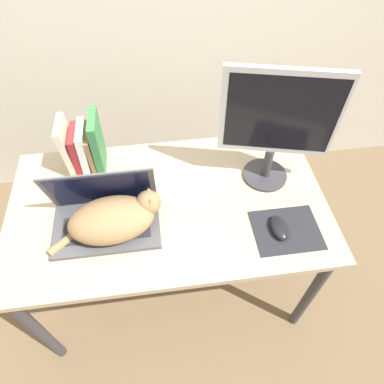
{
  "coord_description": "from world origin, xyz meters",
  "views": [
    {
      "loc": [
        -0.01,
        -0.48,
        1.81
      ],
      "look_at": [
        0.09,
        0.33,
        0.81
      ],
      "focal_mm": 32.0,
      "sensor_mm": 36.0,
      "label": 1
    }
  ],
  "objects_px": {
    "external_monitor": "(277,123)",
    "computer_mouse": "(279,227)",
    "laptop": "(105,215)",
    "cat": "(114,219)",
    "book_row": "(85,147)"
  },
  "relations": [
    {
      "from": "external_monitor",
      "to": "computer_mouse",
      "type": "bearing_deg",
      "value": -94.38
    },
    {
      "from": "external_monitor",
      "to": "laptop",
      "type": "bearing_deg",
      "value": -167.08
    },
    {
      "from": "cat",
      "to": "book_row",
      "type": "distance_m",
      "value": 0.37
    },
    {
      "from": "book_row",
      "to": "cat",
      "type": "bearing_deg",
      "value": -71.37
    },
    {
      "from": "cat",
      "to": "external_monitor",
      "type": "relative_size",
      "value": 0.83
    },
    {
      "from": "laptop",
      "to": "computer_mouse",
      "type": "xyz_separation_m",
      "value": [
        0.64,
        -0.12,
        -0.03
      ]
    },
    {
      "from": "laptop",
      "to": "external_monitor",
      "type": "xyz_separation_m",
      "value": [
        0.67,
        0.15,
        0.24
      ]
    },
    {
      "from": "laptop",
      "to": "cat",
      "type": "distance_m",
      "value": 0.06
    },
    {
      "from": "computer_mouse",
      "to": "book_row",
      "type": "xyz_separation_m",
      "value": [
        -0.73,
        0.44,
        0.09
      ]
    },
    {
      "from": "computer_mouse",
      "to": "cat",
      "type": "bearing_deg",
      "value": 171.91
    },
    {
      "from": "external_monitor",
      "to": "computer_mouse",
      "type": "height_order",
      "value": "external_monitor"
    },
    {
      "from": "cat",
      "to": "book_row",
      "type": "xyz_separation_m",
      "value": [
        -0.12,
        0.35,
        0.04
      ]
    },
    {
      "from": "external_monitor",
      "to": "computer_mouse",
      "type": "xyz_separation_m",
      "value": [
        -0.02,
        -0.28,
        -0.27
      ]
    },
    {
      "from": "cat",
      "to": "computer_mouse",
      "type": "xyz_separation_m",
      "value": [
        0.61,
        -0.09,
        -0.05
      ]
    },
    {
      "from": "external_monitor",
      "to": "book_row",
      "type": "distance_m",
      "value": 0.78
    }
  ]
}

